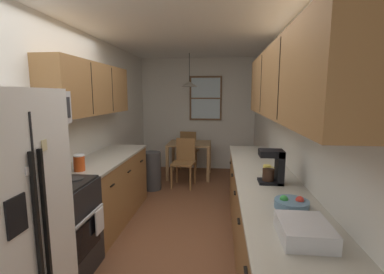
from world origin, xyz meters
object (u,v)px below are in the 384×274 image
dining_table (189,149)px  dining_chair_far (189,148)px  trash_bin (152,171)px  fruit_bowl (292,203)px  dining_chair_near (184,160)px  coffee_maker (274,166)px  stove_range (56,230)px  mug_by_coffeemaker (267,169)px  storage_canister (79,163)px  dish_rack (304,231)px  table_serving_bowl (187,141)px  microwave_over_range (34,108)px

dining_table → dining_chair_far: bearing=96.8°
trash_bin → fruit_bowl: (1.76, -2.78, 0.59)m
dining_chair_near → coffee_maker: size_ratio=2.85×
trash_bin → dining_chair_near: bearing=26.6°
stove_range → mug_by_coffeemaker: bearing=17.2°
storage_canister → fruit_bowl: storage_canister is taller
dining_table → dish_rack: (1.13, -4.08, 0.34)m
dining_chair_near → dish_rack: (1.16, -3.50, 0.45)m
storage_canister → table_serving_bowl: 3.03m
mug_by_coffeemaker → table_serving_bowl: 3.04m
microwave_over_range → mug_by_coffeemaker: 2.32m
table_serving_bowl → trash_bin: bearing=-119.7°
fruit_bowl → dish_rack: dish_rack is taller
stove_range → storage_canister: 0.72m
trash_bin → storage_canister: (-0.30, -1.99, 0.64)m
dining_chair_near → mug_by_coffeemaker: (1.17, -2.15, 0.44)m
dining_chair_far → dining_chair_near: bearing=-88.2°
mug_by_coffeemaker → dish_rack: 1.35m
trash_bin → table_serving_bowl: 1.13m
dining_table → fruit_bowl: 3.84m
dish_rack → dining_table: bearing=105.5°
dining_chair_far → mug_by_coffeemaker: size_ratio=7.40×
trash_bin → dish_rack: (1.72, -3.22, 0.60)m
stove_range → coffee_maker: 2.13m
storage_canister → coffee_maker: (2.03, -0.21, 0.07)m
coffee_maker → dining_chair_near: bearing=115.4°
dining_table → stove_range: bearing=-104.7°
dining_table → trash_bin: size_ratio=1.26×
dining_chair_near → trash_bin: dining_chair_near is taller
stove_range → table_serving_bowl: stove_range is taller
mug_by_coffeemaker → dining_chair_near: bearing=118.7°
microwave_over_range → mug_by_coffeemaker: size_ratio=4.61×
dining_chair_near → dining_chair_far: (-0.04, 1.16, 0.00)m
microwave_over_range → fruit_bowl: size_ratio=2.28×
dining_table → dining_chair_far: (-0.07, 0.58, -0.11)m
stove_range → microwave_over_range: bearing=180.0°
storage_canister → mug_by_coffeemaker: size_ratio=1.49×
dining_table → fruit_bowl: size_ratio=3.56×
dining_chair_near → fruit_bowl: fruit_bowl is taller
fruit_bowl → table_serving_bowl: 3.90m
microwave_over_range → dining_table: size_ratio=0.64×
storage_canister → coffee_maker: 2.05m
mug_by_coffeemaker → dish_rack: bearing=-90.6°
dining_table → dining_chair_near: 0.59m
storage_canister → microwave_over_range: bearing=-102.1°
coffee_maker → table_serving_bowl: 3.36m
stove_range → dining_chair_far: size_ratio=1.22×
dining_table → coffee_maker: bearing=-69.5°
coffee_maker → dish_rack: 1.03m
dining_chair_far → storage_canister: 3.56m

